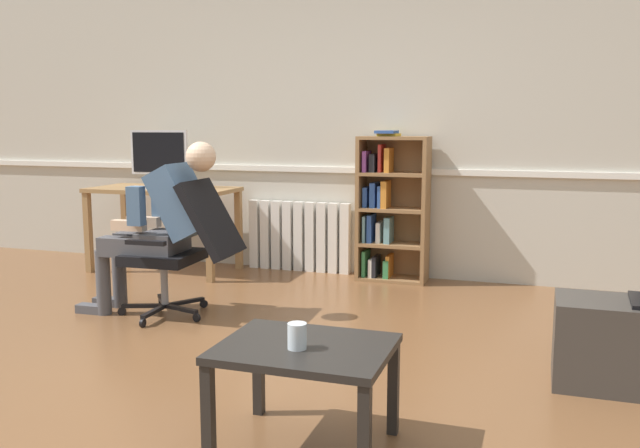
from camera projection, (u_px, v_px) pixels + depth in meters
name	position (u px, v px, depth m)	size (l,w,h in m)	color
ground_plane	(242.00, 377.00, 3.50)	(18.00, 18.00, 0.00)	brown
back_wall	(369.00, 121.00, 5.79)	(12.00, 0.13, 2.70)	beige
computer_desk	(163.00, 199.00, 5.97)	(1.29, 0.64, 0.76)	#9E7547
imac_monitor	(159.00, 154.00, 6.01)	(0.57, 0.14, 0.51)	silver
keyboard	(151.00, 188.00, 5.84)	(0.41, 0.12, 0.02)	silver
computer_mouse	(181.00, 188.00, 5.77)	(0.06, 0.10, 0.03)	white
bookshelf	(389.00, 209.00, 5.62)	(0.59, 0.29, 1.27)	olive
radiator	(299.00, 236.00, 6.03)	(0.95, 0.08, 0.63)	white
office_chair	(185.00, 243.00, 4.52)	(0.85, 0.62, 0.95)	black
person_seated	(160.00, 223.00, 4.56)	(1.04, 0.40, 1.20)	#4C4C51
coffee_table	(305.00, 360.00, 2.67)	(0.68, 0.54, 0.44)	black
drinking_glass	(297.00, 336.00, 2.61)	(0.08, 0.08, 0.10)	silver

